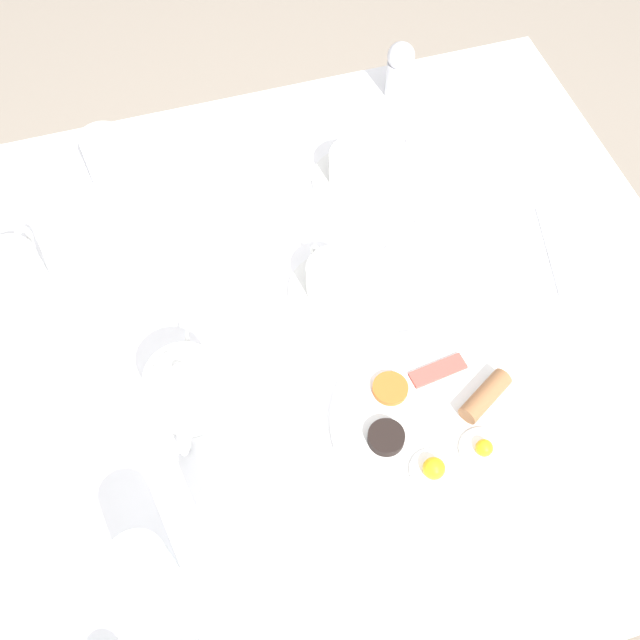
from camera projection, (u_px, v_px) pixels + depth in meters
ground_plane at (320, 489)px, 1.82m from camera, size 8.00×8.00×0.00m
table at (320, 347)px, 1.22m from camera, size 1.09×1.22×0.76m
breakfast_plate at (437, 422)px, 1.07m from camera, size 0.30×0.30×0.04m
teapot_near at (186, 391)px, 1.05m from camera, size 0.19×0.10×0.12m
teapot_far at (12, 278)px, 1.16m from camera, size 0.18×0.10×0.12m
teacup_with_saucer_left at (335, 282)px, 1.18m from camera, size 0.15×0.15×0.07m
teacup_with_saucer_right at (355, 169)px, 1.30m from camera, size 0.15×0.15×0.07m
water_glass_tall at (110, 165)px, 1.26m from camera, size 0.07×0.07×0.13m
water_glass_short at (147, 575)px, 0.90m from camera, size 0.07×0.07×0.15m
wine_glass_spare at (231, 519)px, 0.95m from camera, size 0.07×0.07×0.12m
pepper_grinder at (400, 69)px, 1.39m from camera, size 0.05×0.05×0.11m
napkin_folded at (427, 248)px, 1.24m from camera, size 0.14×0.15×0.01m
fork_by_plate at (551, 249)px, 1.24m from camera, size 0.18×0.06×0.00m
knife_by_plate at (458, 142)px, 1.37m from camera, size 0.07×0.19×0.00m
spoon_for_tea at (252, 148)px, 1.37m from camera, size 0.15×0.03×0.00m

